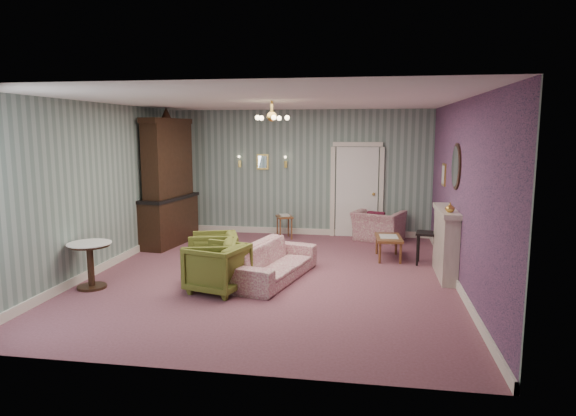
% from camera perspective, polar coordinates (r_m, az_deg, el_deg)
% --- Properties ---
extents(floor, '(7.00, 7.00, 0.00)m').
position_cam_1_polar(floor, '(8.64, -1.75, -7.60)').
color(floor, '#814B5A').
rests_on(floor, ground).
extents(ceiling, '(7.00, 7.00, 0.00)m').
position_cam_1_polar(ceiling, '(8.30, -1.85, 11.98)').
color(ceiling, white).
rests_on(ceiling, ground).
extents(wall_back, '(6.00, 0.00, 6.00)m').
position_cam_1_polar(wall_back, '(11.79, 1.46, 3.97)').
color(wall_back, slate).
rests_on(wall_back, ground).
extents(wall_front, '(6.00, 0.00, 6.00)m').
position_cam_1_polar(wall_front, '(5.00, -9.48, -2.70)').
color(wall_front, slate).
rests_on(wall_front, ground).
extents(wall_left, '(0.00, 7.00, 7.00)m').
position_cam_1_polar(wall_left, '(9.39, -20.08, 2.22)').
color(wall_left, slate).
rests_on(wall_left, ground).
extents(wall_right, '(0.00, 7.00, 7.00)m').
position_cam_1_polar(wall_right, '(8.32, 18.95, 1.50)').
color(wall_right, slate).
rests_on(wall_right, ground).
extents(wall_right_floral, '(0.00, 7.00, 7.00)m').
position_cam_1_polar(wall_right_floral, '(8.31, 18.85, 1.50)').
color(wall_right_floral, '#A55280').
rests_on(wall_right_floral, ground).
extents(door, '(1.12, 0.12, 2.16)m').
position_cam_1_polar(door, '(11.68, 7.76, 2.03)').
color(door, white).
rests_on(door, floor).
extents(olive_chair_a, '(0.93, 0.96, 0.81)m').
position_cam_1_polar(olive_chair_a, '(7.77, -7.99, -6.44)').
color(olive_chair_a, brown).
rests_on(olive_chair_a, floor).
extents(olive_chair_b, '(0.89, 0.93, 0.82)m').
position_cam_1_polar(olive_chair_b, '(8.06, -8.75, -5.89)').
color(olive_chair_b, brown).
rests_on(olive_chair_b, floor).
extents(olive_chair_c, '(0.90, 0.93, 0.76)m').
position_cam_1_polar(olive_chair_c, '(8.80, -8.26, -4.80)').
color(olive_chair_c, brown).
rests_on(olive_chair_c, floor).
extents(sofa_chintz, '(1.06, 2.12, 0.80)m').
position_cam_1_polar(sofa_chintz, '(8.33, -1.69, -5.38)').
color(sofa_chintz, '#923B57').
rests_on(sofa_chintz, floor).
extents(wingback_chair, '(1.19, 0.99, 0.89)m').
position_cam_1_polar(wingback_chair, '(11.40, 10.16, -1.42)').
color(wingback_chair, '#923B57').
rests_on(wingback_chair, floor).
extents(dresser, '(0.81, 1.77, 2.84)m').
position_cam_1_polar(dresser, '(11.04, -13.42, 3.27)').
color(dresser, black).
rests_on(dresser, floor).
extents(fireplace, '(0.30, 1.40, 1.16)m').
position_cam_1_polar(fireplace, '(8.83, 17.34, -3.76)').
color(fireplace, beige).
rests_on(fireplace, floor).
extents(mantel_vase, '(0.15, 0.15, 0.15)m').
position_cam_1_polar(mantel_vase, '(8.32, 17.79, 0.05)').
color(mantel_vase, gold).
rests_on(mantel_vase, fireplace).
extents(oval_mirror, '(0.04, 0.76, 0.84)m').
position_cam_1_polar(oval_mirror, '(8.67, 18.38, 4.46)').
color(oval_mirror, white).
rests_on(oval_mirror, wall_right).
extents(framed_print, '(0.04, 0.34, 0.42)m').
position_cam_1_polar(framed_print, '(10.02, 17.16, 3.60)').
color(framed_print, gold).
rests_on(framed_print, wall_right).
extents(coffee_table, '(0.53, 0.88, 0.43)m').
position_cam_1_polar(coffee_table, '(9.86, 11.24, -4.40)').
color(coffee_table, brown).
rests_on(coffee_table, floor).
extents(side_table_black, '(0.46, 0.46, 0.60)m').
position_cam_1_polar(side_table_black, '(9.58, 15.40, -4.42)').
color(side_table_black, black).
rests_on(side_table_black, floor).
extents(pedestal_table, '(0.79, 0.79, 0.73)m').
position_cam_1_polar(pedestal_table, '(8.45, -21.35, -6.04)').
color(pedestal_table, black).
rests_on(pedestal_table, floor).
extents(nesting_table, '(0.47, 0.52, 0.56)m').
position_cam_1_polar(nesting_table, '(11.48, -0.41, -2.05)').
color(nesting_table, brown).
rests_on(nesting_table, floor).
extents(gilt_mirror_back, '(0.28, 0.06, 0.36)m').
position_cam_1_polar(gilt_mirror_back, '(11.88, -2.88, 5.21)').
color(gilt_mirror_back, gold).
rests_on(gilt_mirror_back, wall_back).
extents(sconce_left, '(0.16, 0.12, 0.30)m').
position_cam_1_polar(sconce_left, '(11.99, -5.49, 5.22)').
color(sconce_left, gold).
rests_on(sconce_left, wall_back).
extents(sconce_right, '(0.16, 0.12, 0.30)m').
position_cam_1_polar(sconce_right, '(11.76, -0.27, 5.19)').
color(sconce_right, gold).
rests_on(sconce_right, wall_back).
extents(chandelier, '(0.56, 0.56, 0.36)m').
position_cam_1_polar(chandelier, '(8.29, -1.84, 10.12)').
color(chandelier, gold).
rests_on(chandelier, ceiling).
extents(burgundy_cushion, '(0.41, 0.28, 0.39)m').
position_cam_1_polar(burgundy_cushion, '(11.25, 9.92, -1.37)').
color(burgundy_cushion, maroon).
rests_on(burgundy_cushion, wingback_chair).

